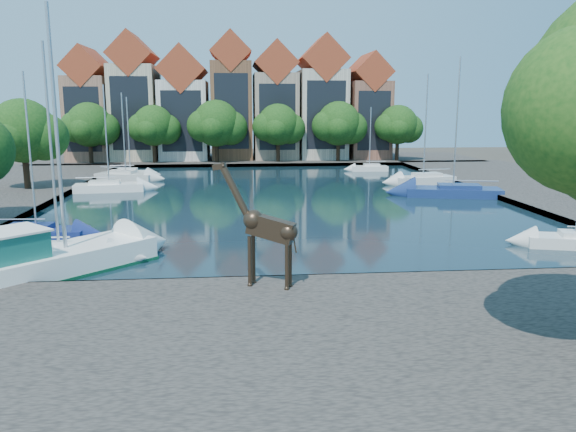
% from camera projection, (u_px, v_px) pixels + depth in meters
% --- Properties ---
extents(ground, '(160.00, 160.00, 0.00)m').
position_uv_depth(ground, '(317.00, 285.00, 24.58)').
color(ground, '#38332B').
rests_on(ground, ground).
extents(water_basin, '(38.00, 50.00, 0.08)m').
position_uv_depth(water_basin, '(278.00, 197.00, 48.02)').
color(water_basin, black).
rests_on(water_basin, ground).
extents(near_quay, '(50.00, 14.00, 0.50)m').
position_uv_depth(near_quay, '(349.00, 347.00, 17.69)').
color(near_quay, '#49453F').
rests_on(near_quay, ground).
extents(far_quay, '(60.00, 16.00, 0.50)m').
position_uv_depth(far_quay, '(261.00, 160.00, 79.25)').
color(far_quay, '#49453F').
rests_on(far_quay, ground).
extents(right_quay, '(14.00, 52.00, 0.50)m').
position_uv_depth(right_quay, '(556.00, 191.00, 50.21)').
color(right_quay, '#49453F').
rests_on(right_quay, ground).
extents(townhouse_west_end, '(5.44, 9.18, 14.93)m').
position_uv_depth(townhouse_west_end, '(91.00, 109.00, 75.82)').
color(townhouse_west_end, '#976A52').
rests_on(townhouse_west_end, far_quay).
extents(townhouse_west_mid, '(5.94, 9.18, 16.79)m').
position_uv_depth(townhouse_west_mid, '(136.00, 102.00, 76.19)').
color(townhouse_west_mid, '#C4B797').
rests_on(townhouse_west_mid, far_quay).
extents(townhouse_west_inner, '(6.43, 9.18, 15.15)m').
position_uv_depth(townhouse_west_inner, '(184.00, 109.00, 76.94)').
color(townhouse_west_inner, silver).
rests_on(townhouse_west_inner, far_quay).
extents(townhouse_center, '(5.44, 9.18, 16.93)m').
position_uv_depth(townhouse_center, '(232.00, 101.00, 77.32)').
color(townhouse_center, brown).
rests_on(townhouse_center, far_quay).
extents(townhouse_east_inner, '(5.94, 9.18, 15.79)m').
position_uv_depth(townhouse_east_inner, '(275.00, 106.00, 77.97)').
color(townhouse_east_inner, tan).
rests_on(townhouse_east_inner, far_quay).
extents(townhouse_east_mid, '(6.43, 9.18, 16.65)m').
position_uv_depth(townhouse_east_mid, '(321.00, 103.00, 78.48)').
color(townhouse_east_mid, beige).
rests_on(townhouse_east_mid, far_quay).
extents(townhouse_east_end, '(5.44, 9.18, 14.43)m').
position_uv_depth(townhouse_east_end, '(367.00, 110.00, 79.25)').
color(townhouse_east_end, brown).
rests_on(townhouse_east_end, far_quay).
extents(far_tree_far_west, '(7.28, 5.60, 7.68)m').
position_uv_depth(far_tree_far_west, '(90.00, 126.00, 70.97)').
color(far_tree_far_west, '#332114').
rests_on(far_tree_far_west, far_quay).
extents(far_tree_west, '(6.76, 5.20, 7.36)m').
position_uv_depth(far_tree_west, '(154.00, 127.00, 71.70)').
color(far_tree_west, '#332114').
rests_on(far_tree_west, far_quay).
extents(far_tree_mid_west, '(7.80, 6.00, 8.00)m').
position_uv_depth(far_tree_mid_west, '(217.00, 125.00, 72.37)').
color(far_tree_mid_west, '#332114').
rests_on(far_tree_mid_west, far_quay).
extents(far_tree_mid_east, '(7.02, 5.40, 7.52)m').
position_uv_depth(far_tree_mid_east, '(279.00, 126.00, 73.12)').
color(far_tree_mid_east, '#332114').
rests_on(far_tree_mid_east, far_quay).
extents(far_tree_east, '(7.54, 5.80, 7.84)m').
position_uv_depth(far_tree_east, '(339.00, 125.00, 73.81)').
color(far_tree_east, '#332114').
rests_on(far_tree_east, far_quay).
extents(far_tree_far_east, '(6.76, 5.20, 7.36)m').
position_uv_depth(far_tree_far_east, '(399.00, 126.00, 74.55)').
color(far_tree_far_east, '#332114').
rests_on(far_tree_far_east, far_quay).
extents(side_tree_left_far, '(7.28, 5.60, 7.88)m').
position_uv_depth(side_tree_left_far, '(24.00, 133.00, 48.95)').
color(side_tree_left_far, '#332114').
rests_on(side_tree_left_far, left_quay).
extents(giraffe_statue, '(3.34, 1.66, 4.97)m').
position_uv_depth(giraffe_statue, '(264.00, 227.00, 22.44)').
color(giraffe_statue, '#322419').
rests_on(giraffe_statue, near_quay).
extents(motorsailer, '(9.62, 9.65, 12.03)m').
position_uv_depth(motorsailer, '(32.00, 259.00, 24.97)').
color(motorsailer, white).
rests_on(motorsailer, water_basin).
extents(sailboat_left_a, '(5.86, 2.08, 10.53)m').
position_uv_depth(sailboat_left_a, '(59.00, 253.00, 27.28)').
color(sailboat_left_a, silver).
rests_on(sailboat_left_a, water_basin).
extents(sailboat_left_b, '(5.70, 2.30, 9.50)m').
position_uv_depth(sailboat_left_b, '(37.00, 231.00, 32.35)').
color(sailboat_left_b, navy).
rests_on(sailboat_left_b, water_basin).
extents(sailboat_left_c, '(6.28, 2.84, 9.47)m').
position_uv_depth(sailboat_left_c, '(109.00, 185.00, 50.83)').
color(sailboat_left_c, white).
rests_on(sailboat_left_c, water_basin).
extents(sailboat_left_d, '(4.60, 1.64, 8.57)m').
position_uv_depth(sailboat_left_d, '(130.00, 172.00, 61.02)').
color(sailboat_left_d, white).
rests_on(sailboat_left_d, water_basin).
extents(sailboat_left_e, '(6.50, 3.93, 8.95)m').
position_uv_depth(sailboat_left_e, '(126.00, 175.00, 58.51)').
color(sailboat_left_e, silver).
rests_on(sailboat_left_e, water_basin).
extents(sailboat_right_a, '(5.36, 3.07, 8.09)m').
position_uv_depth(sailboat_right_a, '(575.00, 239.00, 30.73)').
color(sailboat_right_a, silver).
rests_on(sailboat_right_a, water_basin).
extents(sailboat_right_b, '(8.33, 4.43, 11.61)m').
position_uv_depth(sailboat_right_b, '(453.00, 190.00, 48.05)').
color(sailboat_right_b, navy).
rests_on(sailboat_right_b, water_basin).
extents(sailboat_right_c, '(6.38, 3.04, 10.67)m').
position_uv_depth(sailboat_right_c, '(423.00, 178.00, 55.66)').
color(sailboat_right_c, silver).
rests_on(sailboat_right_c, water_basin).
extents(sailboat_right_d, '(4.35, 1.71, 7.49)m').
position_uv_depth(sailboat_right_d, '(369.00, 167.00, 66.74)').
color(sailboat_right_d, silver).
rests_on(sailboat_right_d, water_basin).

